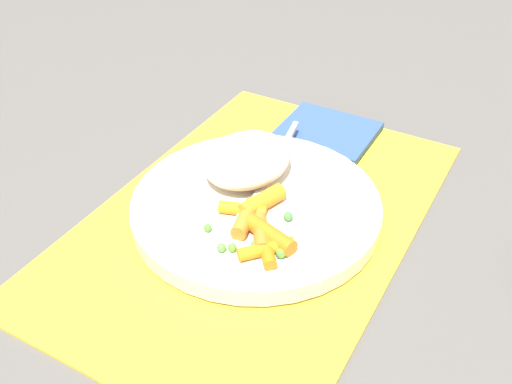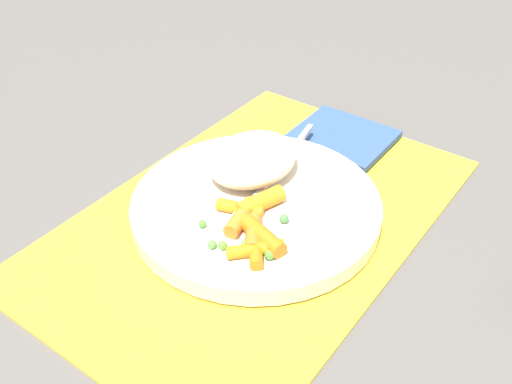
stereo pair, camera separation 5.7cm
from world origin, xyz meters
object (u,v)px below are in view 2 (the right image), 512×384
(plate, at_px, (256,207))
(rice_mound, at_px, (252,159))
(fork, at_px, (267,183))
(napkin, at_px, (340,136))
(carrot_portion, at_px, (254,224))

(plate, height_order, rice_mound, rice_mound)
(fork, bearing_deg, plate, 11.07)
(napkin, bearing_deg, fork, -0.51)
(plate, relative_size, napkin, 2.26)
(carrot_portion, xyz_separation_m, napkin, (-0.22, -0.03, -0.02))
(plate, xyz_separation_m, rice_mound, (-0.04, -0.03, 0.03))
(rice_mound, height_order, fork, rice_mound)
(plate, height_order, carrot_portion, carrot_portion)
(rice_mound, distance_m, napkin, 0.15)
(carrot_portion, distance_m, napkin, 0.22)
(carrot_portion, bearing_deg, fork, -154.89)
(carrot_portion, bearing_deg, rice_mound, -142.85)
(rice_mound, bearing_deg, carrot_portion, 37.15)
(plate, distance_m, carrot_portion, 0.05)
(rice_mound, distance_m, carrot_portion, 0.10)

